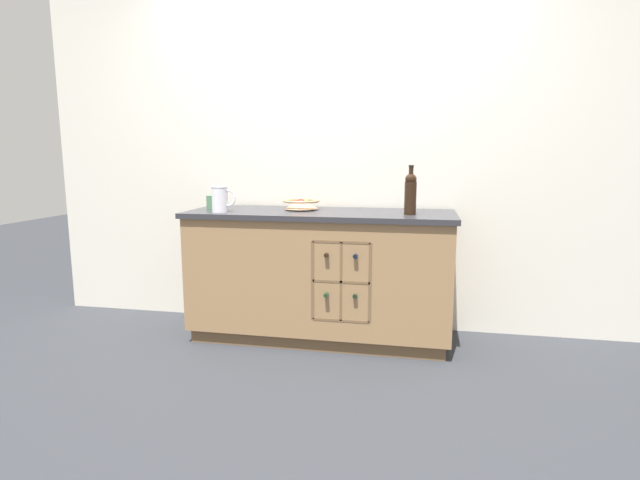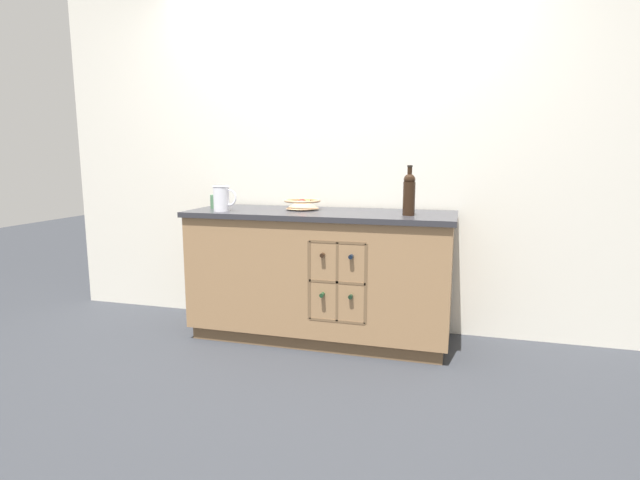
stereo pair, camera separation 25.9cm
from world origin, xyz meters
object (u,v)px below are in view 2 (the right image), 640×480
Objects in this scene: fruit_bowl at (303,203)px; white_pitcher at (222,198)px; ceramic_mug at (216,201)px; standing_wine_bottle at (409,193)px.

fruit_bowl is 1.48× the size of white_pitcher.
ceramic_mug reaches higher than fruit_bowl.
white_pitcher is 0.22m from ceramic_mug.
ceramic_mug is at bearing 176.96° from standing_wine_bottle.
fruit_bowl is 2.24× the size of ceramic_mug.
white_pitcher is at bearing -51.75° from ceramic_mug.
white_pitcher is 1.24m from standing_wine_bottle.
standing_wine_bottle is (1.37, -0.07, 0.09)m from ceramic_mug.
fruit_bowl is at bearing 6.18° from ceramic_mug.
standing_wine_bottle is at bearing 4.29° from white_pitcher.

